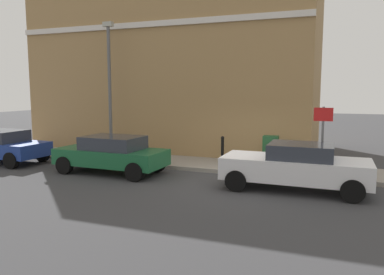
% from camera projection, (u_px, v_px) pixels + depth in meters
% --- Properties ---
extents(ground, '(80.00, 80.00, 0.00)m').
position_uv_depth(ground, '(239.00, 182.00, 12.23)').
color(ground, '#38383A').
extents(sidewalk, '(2.21, 30.00, 0.15)m').
position_uv_depth(sidewalk, '(116.00, 158.00, 16.29)').
color(sidewalk, gray).
rests_on(sidewalk, ground).
extents(corner_building, '(6.85, 13.66, 8.57)m').
position_uv_depth(corner_building, '(180.00, 65.00, 19.49)').
color(corner_building, '#9E7A4C').
rests_on(corner_building, ground).
extents(car_white, '(1.80, 4.29, 1.42)m').
position_uv_depth(car_white, '(296.00, 166.00, 11.21)').
color(car_white, silver).
rests_on(car_white, ground).
extents(car_green, '(1.88, 4.05, 1.35)m').
position_uv_depth(car_green, '(112.00, 154.00, 13.53)').
color(car_green, '#195933').
rests_on(car_green, ground).
extents(utility_cabinet, '(0.46, 0.61, 1.15)m').
position_uv_depth(utility_cabinet, '(270.00, 152.00, 14.05)').
color(utility_cabinet, '#1E4C28').
rests_on(utility_cabinet, sidewalk).
extents(bollard_near_cabinet, '(0.14, 0.14, 1.04)m').
position_uv_depth(bollard_near_cabinet, '(222.00, 148.00, 14.81)').
color(bollard_near_cabinet, black).
rests_on(bollard_near_cabinet, sidewalk).
extents(street_sign, '(0.08, 0.60, 2.30)m').
position_uv_depth(street_sign, '(323.00, 131.00, 12.32)').
color(street_sign, '#59595B').
rests_on(street_sign, sidewalk).
extents(lamppost, '(0.20, 0.44, 5.72)m').
position_uv_depth(lamppost, '(110.00, 83.00, 16.28)').
color(lamppost, '#59595B').
rests_on(lamppost, sidewalk).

